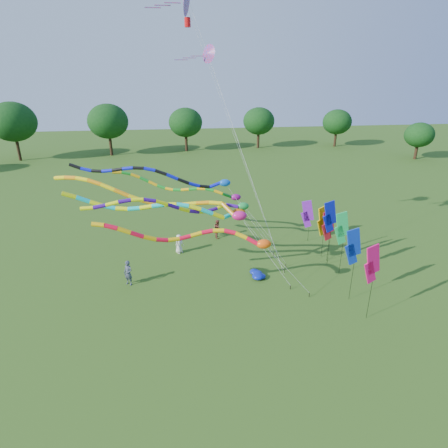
{
  "coord_description": "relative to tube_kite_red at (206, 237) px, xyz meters",
  "views": [
    {
      "loc": [
        -4.92,
        -18.67,
        13.84
      ],
      "look_at": [
        -1.98,
        3.14,
        4.8
      ],
      "focal_mm": 30.0,
      "sensor_mm": 36.0,
      "label": 1
    }
  ],
  "objects": [
    {
      "name": "tube_kite_purple",
      "position": [
        -0.84,
        1.94,
        1.34
      ],
      "size": [
        13.3,
        3.28,
        7.54
      ],
      "rotation": [
        0.0,
        0.0,
        0.25
      ],
      "color": "black",
      "rests_on": "ground"
    },
    {
      "name": "tube_kite_cyan",
      "position": [
        -1.49,
        2.45,
        1.0
      ],
      "size": [
        14.3,
        1.2,
        7.53
      ],
      "rotation": [
        0.0,
        0.0,
        0.07
      ],
      "color": "black",
      "rests_on": "ground"
    },
    {
      "name": "banner_pole_blue_b",
      "position": [
        9.39,
        3.76,
        -0.62
      ],
      "size": [
        1.16,
        0.27,
        5.22
      ],
      "rotation": [
        0.0,
        0.0,
        0.17
      ],
      "color": "black",
      "rests_on": "ground"
    },
    {
      "name": "tube_kite_green",
      "position": [
        -0.4,
        9.68,
        0.13
      ],
      "size": [
        13.02,
        2.99,
        6.69
      ],
      "rotation": [
        0.0,
        0.0,
        -0.21
      ],
      "color": "black",
      "rests_on": "ground"
    },
    {
      "name": "tube_kite_blue",
      "position": [
        -2.19,
        6.14,
        2.17
      ],
      "size": [
        14.78,
        1.62,
        8.23
      ],
      "rotation": [
        0.0,
        0.0,
        -0.05
      ],
      "color": "black",
      "rests_on": "ground"
    },
    {
      "name": "banner_pole_green",
      "position": [
        9.73,
        2.35,
        -0.95
      ],
      "size": [
        1.16,
        0.16,
        4.89
      ],
      "rotation": [
        0.0,
        0.0,
        0.07
      ],
      "color": "black",
      "rests_on": "ground"
    },
    {
      "name": "person_a",
      "position": [
        -1.6,
        7.34,
        -3.77
      ],
      "size": [
        0.93,
        0.9,
        1.61
      ],
      "primitive_type": "imported",
      "rotation": [
        0.0,
        0.0,
        0.72
      ],
      "color": "silver",
      "rests_on": "ground"
    },
    {
      "name": "person_b",
      "position": [
        -5.2,
        2.85,
        -3.67
      ],
      "size": [
        0.79,
        0.73,
        1.81
      ],
      "primitive_type": "imported",
      "rotation": [
        0.0,
        0.0,
        -0.6
      ],
      "color": "#3C4354",
      "rests_on": "ground"
    },
    {
      "name": "tube_kite_red",
      "position": [
        0.0,
        0.0,
        0.0
      ],
      "size": [
        12.95,
        1.12,
        6.53
      ],
      "rotation": [
        0.0,
        0.0,
        -0.04
      ],
      "color": "black",
      "rests_on": "ground"
    },
    {
      "name": "tree_ring",
      "position": [
        5.04,
        -6.78,
        1.01
      ],
      "size": [
        120.77,
        117.3,
        9.73
      ],
      "color": "#382314",
      "rests_on": "ground"
    },
    {
      "name": "delta_kite_high_a",
      "position": [
        -0.61,
        3.66,
        12.88
      ],
      "size": [
        8.65,
        2.39,
        18.69
      ],
      "rotation": [
        0.0,
        0.0,
        -0.23
      ],
      "color": "black",
      "rests_on": "ground"
    },
    {
      "name": "banner_pole_violet",
      "position": [
        9.38,
        8.21,
        -2.07
      ],
      "size": [
        1.15,
        0.35,
        3.76
      ],
      "rotation": [
        0.0,
        0.0,
        -0.23
      ],
      "color": "black",
      "rests_on": "ground"
    },
    {
      "name": "banner_pole_orange",
      "position": [
        9.44,
        5.03,
        -1.44
      ],
      "size": [
        1.1,
        0.53,
        4.39
      ],
      "rotation": [
        0.0,
        0.0,
        0.4
      ],
      "color": "black",
      "rests_on": "ground"
    },
    {
      "name": "blue_nylon_heap",
      "position": [
        3.85,
        2.65,
        -4.36
      ],
      "size": [
        1.17,
        1.12,
        0.49
      ],
      "color": "#0C1F9E",
      "rests_on": "ground"
    },
    {
      "name": "tube_kite_orange",
      "position": [
        -2.13,
        3.33,
        1.31
      ],
      "size": [
        15.33,
        4.94,
        7.95
      ],
      "rotation": [
        0.0,
        0.0,
        -0.32
      ],
      "color": "black",
      "rests_on": "ground"
    },
    {
      "name": "person_c",
      "position": [
        1.86,
        9.96,
        -3.74
      ],
      "size": [
        0.72,
        0.88,
        1.67
      ],
      "primitive_type": "imported",
      "rotation": [
        0.0,
        0.0,
        1.68
      ],
      "color": "brown",
      "rests_on": "ground"
    },
    {
      "name": "banner_pole_blue_a",
      "position": [
        8.98,
        -0.92,
        -0.78
      ],
      "size": [
        1.16,
        0.18,
        5.06
      ],
      "rotation": [
        0.0,
        0.0,
        0.08
      ],
      "color": "black",
      "rests_on": "ground"
    },
    {
      "name": "ground",
      "position": [
        3.27,
        -1.74,
        -4.57
      ],
      "size": [
        160.0,
        160.0,
        0.0
      ],
      "primitive_type": "plane",
      "color": "#2B5215",
      "rests_on": "ground"
    },
    {
      "name": "banner_pole_magenta_a",
      "position": [
        9.15,
        -3.02,
        -0.88
      ],
      "size": [
        1.15,
        0.35,
        4.96
      ],
      "rotation": [
        0.0,
        0.0,
        0.24
      ],
      "color": "black",
      "rests_on": "ground"
    },
    {
      "name": "banner_pole_red",
      "position": [
        9.61,
        4.36,
        -1.56
      ],
      "size": [
        1.15,
        0.33,
        4.27
      ],
      "rotation": [
        0.0,
        0.0,
        0.22
      ],
      "color": "black",
      "rests_on": "ground"
    },
    {
      "name": "delta_kite_high_c",
      "position": [
        0.93,
        7.0,
        10.31
      ],
      "size": [
        7.1,
        5.59,
        16.09
      ],
      "rotation": [
        0.0,
        0.0,
        0.62
      ],
      "color": "black",
      "rests_on": "ground"
    }
  ]
}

